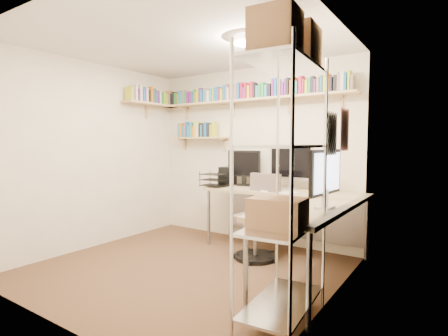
{
  "coord_description": "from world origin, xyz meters",
  "views": [
    {
      "loc": [
        2.53,
        -2.95,
        1.41
      ],
      "look_at": [
        0.16,
        0.55,
        1.12
      ],
      "focal_mm": 28.0,
      "sensor_mm": 36.0,
      "label": 1
    }
  ],
  "objects": [
    {
      "name": "office_chair",
      "position": [
        0.51,
        0.8,
        0.44
      ],
      "size": [
        0.54,
        0.55,
        1.03
      ],
      "rotation": [
        0.0,
        0.0,
        -0.09
      ],
      "color": "black",
      "rests_on": "ground"
    },
    {
      "name": "room_shell",
      "position": [
        0.0,
        0.0,
        1.55
      ],
      "size": [
        3.24,
        3.04,
        2.52
      ],
      "color": "#F3E5C6",
      "rests_on": "ground"
    },
    {
      "name": "wall_shelves",
      "position": [
        -0.41,
        1.3,
        2.02
      ],
      "size": [
        3.12,
        1.09,
        0.79
      ],
      "color": "tan",
      "rests_on": "ground"
    },
    {
      "name": "ground",
      "position": [
        0.0,
        0.0,
        0.0
      ],
      "size": [
        3.2,
        3.2,
        0.0
      ],
      "primitive_type": "plane",
      "color": "#492D1F",
      "rests_on": "ground"
    },
    {
      "name": "wire_rack",
      "position": [
        1.42,
        -0.51,
        1.61
      ],
      "size": [
        0.53,
        0.95,
        2.34
      ],
      "rotation": [
        0.0,
        0.0,
        0.09
      ],
      "color": "silver",
      "rests_on": "ground"
    },
    {
      "name": "corner_desk",
      "position": [
        0.7,
        0.92,
        0.8
      ],
      "size": [
        2.16,
        2.06,
        1.4
      ],
      "color": "tan",
      "rests_on": "ground"
    }
  ]
}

